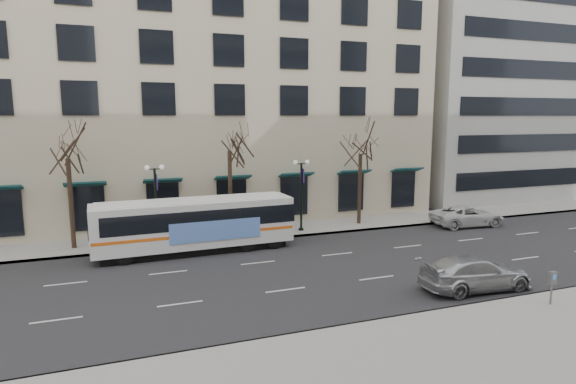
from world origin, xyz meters
name	(u,v)px	position (x,y,z in m)	size (l,w,h in m)	color
ground	(271,275)	(0.00, 0.00, 0.00)	(160.00, 160.00, 0.00)	black
sidewalk_far	(297,229)	(5.00, 9.00, 0.07)	(80.00, 4.00, 0.15)	gray
building_hotel	(173,73)	(-2.00, 21.00, 12.00)	(40.00, 20.00, 24.00)	#BDAF90
building_office	(486,31)	(32.00, 21.00, 17.50)	(25.00, 20.00, 35.00)	#999993
tree_far_left	(67,142)	(-10.00, 8.80, 6.70)	(3.60, 3.60, 8.34)	black
tree_far_mid	(229,136)	(0.00, 8.80, 6.91)	(3.60, 3.60, 8.55)	black
tree_far_right	(361,141)	(10.00, 8.80, 6.42)	(3.60, 3.60, 8.06)	black
lamp_post_left	(156,200)	(-4.99, 8.20, 2.94)	(1.22, 0.45, 5.21)	black
lamp_post_right	(301,192)	(5.01, 8.20, 2.94)	(1.22, 0.45, 5.21)	black
city_bus	(196,223)	(-2.87, 5.80, 1.78)	(12.12, 3.01, 3.27)	white
silver_car	(475,273)	(8.62, -5.32, 0.80)	(2.25, 5.54, 1.61)	#B6B9BE
white_pickup	(467,216)	(17.63, 5.77, 0.77)	(2.56, 5.54, 1.54)	silver
pay_station	(552,281)	(10.13, -8.30, 1.22)	(0.33, 0.23, 1.47)	slate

